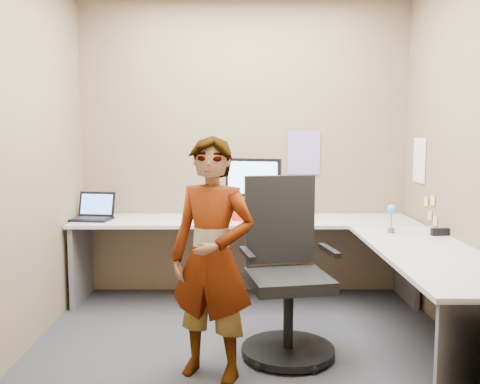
{
  "coord_description": "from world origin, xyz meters",
  "views": [
    {
      "loc": [
        -0.05,
        -3.64,
        1.48
      ],
      "look_at": [
        -0.04,
        0.25,
        1.05
      ],
      "focal_mm": 40.0,
      "sensor_mm": 36.0,
      "label": 1
    }
  ],
  "objects_px": {
    "desk": "(302,250)",
    "person": "(212,258)",
    "monitor": "(253,181)",
    "office_chair": "(286,284)"
  },
  "relations": [
    {
      "from": "desk",
      "to": "person",
      "type": "relative_size",
      "value": 2.04
    },
    {
      "from": "desk",
      "to": "person",
      "type": "xyz_separation_m",
      "value": [
        -0.65,
        -0.89,
        0.14
      ]
    },
    {
      "from": "person",
      "to": "monitor",
      "type": "bearing_deg",
      "value": 100.13
    },
    {
      "from": "monitor",
      "to": "office_chair",
      "type": "distance_m",
      "value": 1.27
    },
    {
      "from": "desk",
      "to": "office_chair",
      "type": "bearing_deg",
      "value": -107.42
    },
    {
      "from": "desk",
      "to": "monitor",
      "type": "relative_size",
      "value": 6.22
    },
    {
      "from": "monitor",
      "to": "desk",
      "type": "bearing_deg",
      "value": -37.36
    },
    {
      "from": "office_chair",
      "to": "desk",
      "type": "bearing_deg",
      "value": 62.29
    },
    {
      "from": "desk",
      "to": "office_chair",
      "type": "distance_m",
      "value": 0.59
    },
    {
      "from": "monitor",
      "to": "person",
      "type": "height_order",
      "value": "person"
    }
  ]
}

